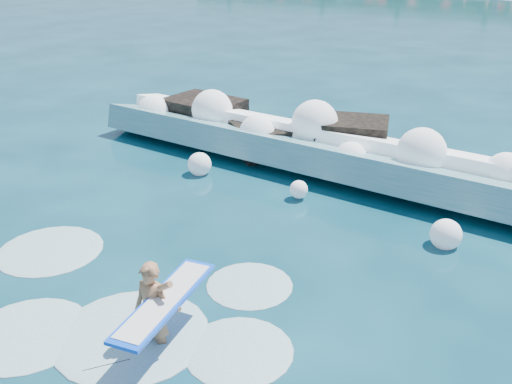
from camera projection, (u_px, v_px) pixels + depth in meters
ground at (151, 256)px, 12.77m from camera, size 200.00×200.00×0.00m
breaking_wave at (334, 155)px, 17.23m from camera, size 16.68×2.66×1.44m
rock_cluster at (264, 131)px, 19.46m from camera, size 8.40×3.60×1.54m
surfer_with_board at (155, 310)px, 9.71m from camera, size 1.23×3.04×1.91m
wave_spray at (314, 137)px, 17.43m from camera, size 15.06×4.46×2.00m
surf_foam at (124, 319)px, 10.63m from camera, size 9.44×5.58×0.14m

